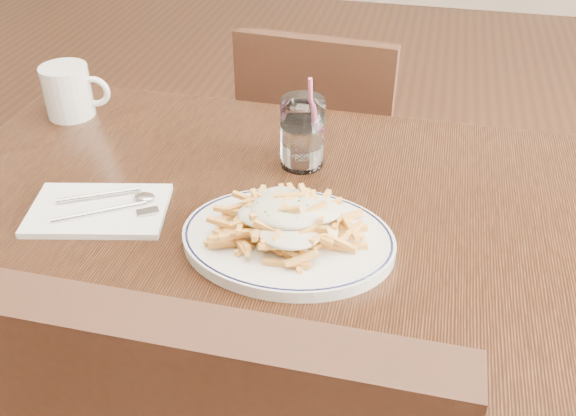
% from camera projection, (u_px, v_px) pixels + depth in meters
% --- Properties ---
extents(table, '(1.20, 0.80, 0.75)m').
position_uv_depth(table, '(270.00, 255.00, 1.08)').
color(table, black).
rests_on(table, ground).
extents(chair_far, '(0.42, 0.42, 0.84)m').
position_uv_depth(chair_far, '(321.00, 155.00, 1.73)').
color(chair_far, black).
rests_on(chair_far, ground).
extents(fries_plate, '(0.35, 0.31, 0.02)m').
position_uv_depth(fries_plate, '(288.00, 239.00, 0.97)').
color(fries_plate, white).
rests_on(fries_plate, table).
extents(loaded_fries, '(0.26, 0.23, 0.06)m').
position_uv_depth(loaded_fries, '(288.00, 216.00, 0.95)').
color(loaded_fries, gold).
rests_on(loaded_fries, fries_plate).
extents(napkin, '(0.24, 0.19, 0.01)m').
position_uv_depth(napkin, '(99.00, 210.00, 1.05)').
color(napkin, white).
rests_on(napkin, table).
extents(cutlery, '(0.18, 0.15, 0.01)m').
position_uv_depth(cutlery, '(99.00, 204.00, 1.05)').
color(cutlery, silver).
rests_on(cutlery, napkin).
extents(water_glass, '(0.08, 0.08, 0.17)m').
position_uv_depth(water_glass, '(302.00, 136.00, 1.14)').
color(water_glass, white).
rests_on(water_glass, table).
extents(coffee_mug, '(0.13, 0.10, 0.11)m').
position_uv_depth(coffee_mug, '(69.00, 91.00, 1.30)').
color(coffee_mug, white).
rests_on(coffee_mug, table).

